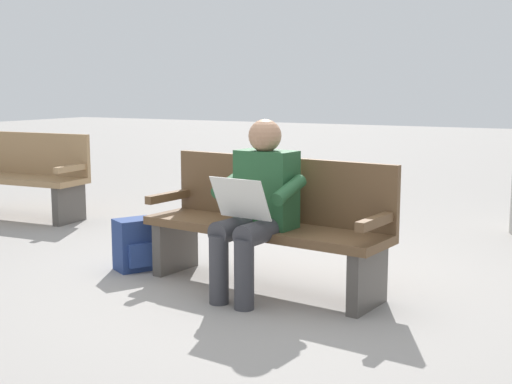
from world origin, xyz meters
TOP-DOWN VIEW (x-y plane):
  - ground_plane at (0.00, 0.00)m, footprint 40.00×40.00m
  - bench_near at (-0.01, -0.07)m, footprint 1.84×0.67m
  - person_seated at (-0.05, 0.17)m, footprint 0.60×0.60m
  - backpack at (1.08, 0.04)m, footprint 0.34×0.36m
  - bench_far at (3.64, -1.11)m, footprint 1.83×0.60m

SIDE VIEW (x-z plane):
  - ground_plane at x=0.00m, z-range 0.00..0.00m
  - backpack at x=1.08m, z-range 0.00..0.39m
  - bench_near at x=-0.01m, z-range 0.01..0.91m
  - bench_far at x=3.64m, z-range 0.01..0.91m
  - person_seated at x=-0.05m, z-range 0.04..1.22m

